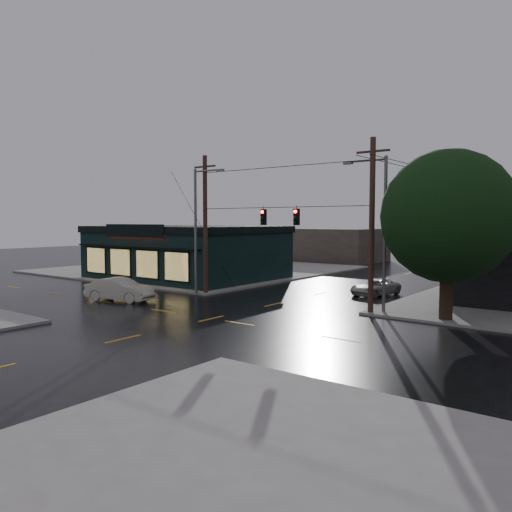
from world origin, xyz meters
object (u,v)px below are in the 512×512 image
Objects in this scene: utility_pole_ne at (370,315)px; suv_silver at (375,287)px; corner_tree at (448,217)px; utility_pole_nw at (206,295)px; sedan_cream at (120,290)px.

utility_pole_ne reaches higher than suv_silver.
corner_tree is 18.02m from utility_pole_nw.
suv_silver is (-7.03, 6.78, -5.06)m from corner_tree.
utility_pole_nw is at bearing -178.33° from corner_tree.
sedan_cream is 18.13m from suv_silver.
suv_silver is (12.66, 12.98, -0.20)m from sedan_cream.
utility_pole_nw is 6.32m from sedan_cream.
suv_silver is at bearing 111.96° from utility_pole_ne.
corner_tree is 21.21m from sedan_cream.
corner_tree is at bearing -87.92° from sedan_cream.
utility_pole_ne is 2.41× the size of suv_silver.
utility_pole_ne is 16.62m from sedan_cream.
utility_pole_ne reaches higher than sedan_cream.
corner_tree reaches higher than suv_silver.
sedan_cream is (-19.69, -6.21, -4.86)m from corner_tree.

